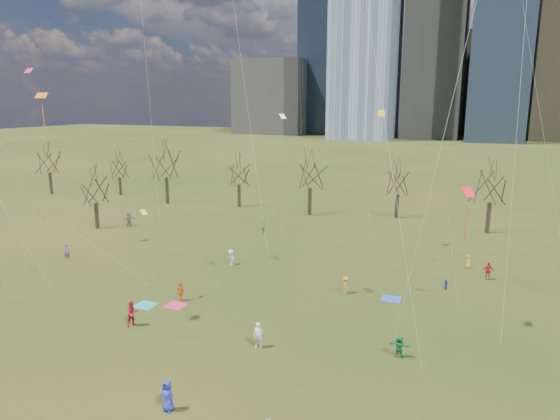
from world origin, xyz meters
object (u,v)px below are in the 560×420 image
at_px(person_0, 167,396).
at_px(person_4, 181,292).
at_px(blanket_teal, 145,305).
at_px(person_1, 258,335).
at_px(blanket_crimson, 175,306).
at_px(blanket_navy, 391,299).
at_px(person_2, 133,314).

relative_size(person_0, person_4, 1.13).
relative_size(blanket_teal, person_1, 0.89).
bearing_deg(blanket_crimson, blanket_navy, 27.13).
height_order(blanket_teal, person_0, person_0).
bearing_deg(person_0, person_4, 121.46).
xyz_separation_m(blanket_teal, blanket_navy, (18.24, 9.05, 0.00)).
relative_size(blanket_navy, blanket_crimson, 1.00).
relative_size(blanket_crimson, person_1, 0.89).
bearing_deg(person_0, blanket_teal, 132.51).
bearing_deg(blanket_navy, blanket_crimson, -152.87).
bearing_deg(blanket_navy, person_1, -119.47).
distance_m(person_1, person_4, 10.54).
height_order(blanket_crimson, person_0, person_0).
distance_m(blanket_teal, blanket_crimson, 2.46).
height_order(person_2, person_4, person_2).
xyz_separation_m(blanket_navy, person_0, (-8.26, -20.13, 0.87)).
distance_m(person_0, person_1, 8.35).
relative_size(blanket_teal, blanket_crimson, 1.00).
bearing_deg(person_2, blanket_crimson, 18.08).
bearing_deg(person_4, blanket_teal, 54.68).
height_order(blanket_teal, person_1, person_1).
height_order(person_1, person_2, person_2).
distance_m(person_1, person_2, 9.98).
distance_m(blanket_crimson, person_2, 4.48).
distance_m(blanket_teal, blanket_navy, 20.36).
relative_size(blanket_navy, person_1, 0.89).
bearing_deg(blanket_teal, blanket_navy, 26.38).
height_order(blanket_teal, blanket_navy, same).
bearing_deg(blanket_navy, person_4, -156.29).
bearing_deg(blanket_teal, person_4, 42.70).
bearing_deg(blanket_crimson, person_4, 97.82).
xyz_separation_m(blanket_teal, person_1, (11.51, -2.87, 0.88)).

